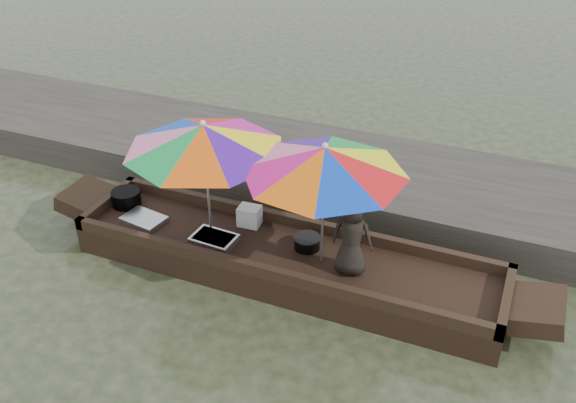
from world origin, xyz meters
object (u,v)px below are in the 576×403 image
at_px(supply_bag, 250,216).
at_px(vendor, 352,236).
at_px(tray_scallop, 144,219).
at_px(charcoal_grill, 307,243).
at_px(umbrella_stern, 323,205).
at_px(cooking_pot, 126,198).
at_px(umbrella_bow, 207,180).
at_px(tray_crayfish, 214,240).
at_px(boat_hull, 285,262).

relative_size(supply_bag, vendor, 0.28).
relative_size(tray_scallop, charcoal_grill, 1.74).
height_order(vendor, umbrella_stern, umbrella_stern).
height_order(cooking_pot, umbrella_bow, umbrella_bow).
bearing_deg(tray_scallop, tray_crayfish, -3.85).
bearing_deg(tray_scallop, vendor, 0.67).
bearing_deg(vendor, umbrella_stern, -14.48).
height_order(cooking_pot, supply_bag, supply_bag).
xyz_separation_m(charcoal_grill, umbrella_bow, (-1.24, -0.16, 0.70)).
xyz_separation_m(tray_scallop, umbrella_bow, (0.93, 0.10, 0.74)).
relative_size(charcoal_grill, vendor, 0.32).
height_order(supply_bag, vendor, vendor).
distance_m(cooking_pot, vendor, 3.27).
xyz_separation_m(cooking_pot, supply_bag, (1.75, 0.20, 0.03)).
height_order(cooking_pot, vendor, vendor).
bearing_deg(umbrella_stern, tray_scallop, -177.54).
relative_size(tray_scallop, umbrella_bow, 0.28).
bearing_deg(umbrella_bow, charcoal_grill, 7.49).
bearing_deg(supply_bag, vendor, -16.11).
bearing_deg(umbrella_stern, umbrella_bow, 180.00).
height_order(tray_crayfish, supply_bag, supply_bag).
bearing_deg(tray_scallop, boat_hull, 3.06).
height_order(boat_hull, umbrella_bow, umbrella_bow).
height_order(boat_hull, tray_crayfish, tray_crayfish).
height_order(cooking_pot, tray_crayfish, cooking_pot).
bearing_deg(supply_bag, tray_scallop, -160.41).
bearing_deg(vendor, supply_bag, -19.95).
bearing_deg(vendor, umbrella_bow, -6.03).
relative_size(tray_crayfish, vendor, 0.55).
distance_m(cooking_pot, supply_bag, 1.76).
distance_m(tray_crayfish, umbrella_bow, 0.76).
xyz_separation_m(tray_crayfish, umbrella_stern, (1.35, 0.18, 0.73)).
height_order(vendor, umbrella_bow, umbrella_bow).
bearing_deg(cooking_pot, tray_scallop, -30.65).
bearing_deg(supply_bag, tray_crayfish, -113.30).
bearing_deg(boat_hull, tray_scallop, -176.94).
distance_m(cooking_pot, umbrella_bow, 1.54).
bearing_deg(cooking_pot, tray_crayfish, -12.45).
relative_size(cooking_pot, tray_scallop, 0.72).
distance_m(charcoal_grill, supply_bag, 0.89).
bearing_deg(supply_bag, umbrella_bow, -135.76).
bearing_deg(tray_scallop, charcoal_grill, 7.00).
bearing_deg(cooking_pot, boat_hull, -3.79).
distance_m(charcoal_grill, umbrella_stern, 0.76).
height_order(cooking_pot, umbrella_stern, umbrella_stern).
relative_size(charcoal_grill, supply_bag, 1.11).
bearing_deg(tray_crayfish, umbrella_bow, 128.19).
bearing_deg(charcoal_grill, umbrella_bow, -172.51).
relative_size(cooking_pot, supply_bag, 1.39).
xyz_separation_m(boat_hull, umbrella_bow, (-1.01, 0.00, 0.95)).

